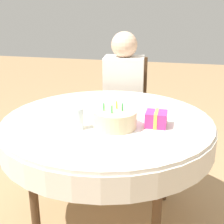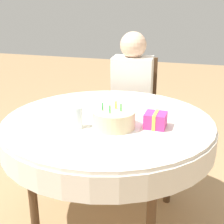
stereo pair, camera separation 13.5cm
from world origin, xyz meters
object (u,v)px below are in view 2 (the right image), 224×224
object	(u,v)px
birthday_cake	(114,119)
gift_box	(155,120)
chair	(133,108)
person	(132,88)
drinking_glass	(77,118)

from	to	relation	value
birthday_cake	gift_box	xyz separation A→B (m)	(0.22, 0.08, -0.01)
chair	person	world-z (taller)	person
person	gift_box	world-z (taller)	person
drinking_glass	gift_box	world-z (taller)	drinking_glass
person	drinking_glass	xyz separation A→B (m)	(-0.04, -1.06, 0.10)
chair	person	xyz separation A→B (m)	(0.01, -0.10, 0.22)
person	birthday_cake	size ratio (longest dim) A/B	4.92
gift_box	person	bearing A→B (deg)	111.51
chair	drinking_glass	xyz separation A→B (m)	(-0.03, -1.16, 0.32)
gift_box	chair	bearing A→B (deg)	110.09
drinking_glass	gift_box	size ratio (longest dim) A/B	0.98
chair	gift_box	size ratio (longest dim) A/B	7.57
chair	drinking_glass	distance (m)	1.21
birthday_cake	chair	bearing A→B (deg)	98.08
birthday_cake	gift_box	size ratio (longest dim) A/B	1.94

